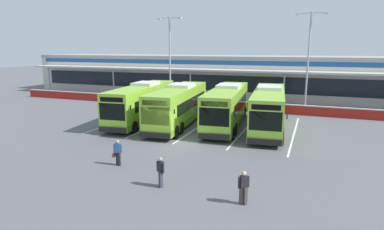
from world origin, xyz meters
TOP-DOWN VIEW (x-y plane):
  - ground_plane at (0.00, 0.00)m, footprint 200.00×200.00m
  - terminal_building at (-0.00, 26.91)m, footprint 70.00×13.00m
  - red_barrier_wall at (0.00, 14.50)m, footprint 60.00×0.40m
  - coach_bus_leftmost at (-6.11, 5.83)m, footprint 3.93×12.34m
  - coach_bus_left_centre at (-2.11, 5.60)m, footprint 3.93×12.34m
  - coach_bus_centre at (2.25, 6.80)m, footprint 3.93×12.34m
  - coach_bus_right_centre at (6.06, 6.75)m, footprint 3.93×12.34m
  - bay_stripe_far_west at (-8.40, 6.00)m, footprint 0.14×13.00m
  - bay_stripe_west at (-4.20, 6.00)m, footprint 0.14×13.00m
  - bay_stripe_mid_west at (0.00, 6.00)m, footprint 0.14×13.00m
  - bay_stripe_centre at (4.20, 6.00)m, footprint 0.14×13.00m
  - bay_stripe_mid_east at (8.40, 6.00)m, footprint 0.14×13.00m
  - pedestrian_with_handbag at (-1.32, -5.78)m, footprint 0.64×0.33m
  - pedestrian_in_dark_coat at (2.57, -7.72)m, footprint 0.52×0.40m
  - pedestrian_child at (7.01, -8.10)m, footprint 0.48×0.40m
  - lamp_post_west at (-7.84, 16.28)m, footprint 3.24×0.28m
  - lamp_post_centre at (8.85, 16.54)m, footprint 3.24×0.28m

SIDE VIEW (x-z plane):
  - ground_plane at x=0.00m, z-range 0.00..0.00m
  - bay_stripe_far_west at x=-8.40m, z-range 0.00..0.01m
  - bay_stripe_west at x=-4.20m, z-range 0.00..0.01m
  - bay_stripe_mid_west at x=0.00m, z-range 0.00..0.01m
  - bay_stripe_centre at x=4.20m, z-range 0.00..0.01m
  - bay_stripe_mid_east at x=8.40m, z-range 0.00..0.01m
  - red_barrier_wall at x=0.00m, z-range 0.01..1.10m
  - pedestrian_with_handbag at x=-1.32m, z-range 0.05..1.67m
  - pedestrian_in_dark_coat at x=2.57m, z-range 0.06..1.68m
  - pedestrian_child at x=7.01m, z-range 0.06..1.68m
  - coach_bus_leftmost at x=-6.11m, z-range -0.10..3.68m
  - coach_bus_left_centre at x=-2.11m, z-range -0.10..3.68m
  - coach_bus_centre at x=2.25m, z-range -0.10..3.68m
  - coach_bus_right_centre at x=6.06m, z-range -0.10..3.68m
  - terminal_building at x=0.00m, z-range 0.01..6.01m
  - lamp_post_west at x=-7.84m, z-range 0.79..11.79m
  - lamp_post_centre at x=8.85m, z-range 0.79..11.79m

